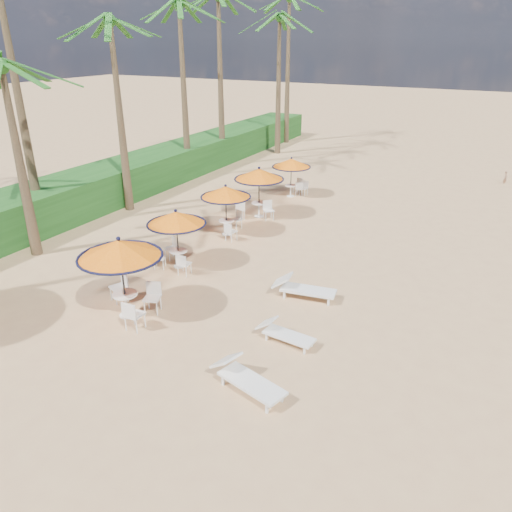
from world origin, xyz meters
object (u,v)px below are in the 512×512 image
at_px(station_0, 122,259).
at_px(station_4, 293,168).
at_px(lounger_mid, 284,333).
at_px(station_2, 227,197).
at_px(station_3, 259,179).
at_px(lounger_near, 245,377).
at_px(station_1, 175,225).
at_px(lounger_far, 302,288).

relative_size(station_0, station_4, 1.23).
distance_m(station_4, lounger_mid, 14.31).
height_order(station_2, station_3, station_3).
distance_m(station_2, lounger_near, 10.69).
relative_size(station_1, lounger_near, 1.04).
distance_m(station_4, lounger_far, 11.63).
xyz_separation_m(station_0, lounger_far, (4.35, 3.62, -1.60)).
height_order(station_3, station_4, station_3).
height_order(station_0, lounger_near, station_0).
height_order(lounger_near, lounger_mid, lounger_near).
xyz_separation_m(station_4, lounger_near, (5.66, -15.46, -1.23)).
distance_m(station_2, lounger_far, 6.58).
bearing_deg(station_1, lounger_mid, -25.60).
distance_m(station_0, station_3, 10.16).
xyz_separation_m(station_1, lounger_mid, (5.69, -2.73, -1.39)).
relative_size(station_2, station_3, 0.92).
distance_m(station_2, lounger_mid, 8.81).
distance_m(lounger_near, lounger_far, 5.08).
height_order(station_1, station_2, station_1).
height_order(station_1, station_3, station_3).
distance_m(station_1, station_4, 10.38).
distance_m(station_0, station_2, 7.49).
bearing_deg(lounger_near, station_4, 125.64).
distance_m(station_3, lounger_near, 12.97).
distance_m(station_3, lounger_far, 8.38).
bearing_deg(lounger_mid, lounger_far, 107.65).
distance_m(station_1, lounger_mid, 6.46).
xyz_separation_m(station_3, lounger_far, (5.05, -6.51, -1.53)).
xyz_separation_m(station_2, lounger_near, (5.82, -8.86, -1.39)).
relative_size(lounger_near, lounger_far, 1.00).
relative_size(station_4, lounger_mid, 1.21).
distance_m(station_3, lounger_mid, 10.90).
bearing_deg(lounger_mid, lounger_near, -83.04).
xyz_separation_m(station_2, station_3, (0.13, 2.70, 0.14)).
relative_size(station_1, station_2, 1.01).
bearing_deg(station_1, lounger_near, -41.46).
height_order(station_4, lounger_mid, station_4).
relative_size(station_3, lounger_mid, 1.38).
height_order(station_0, station_4, station_0).
bearing_deg(station_0, lounger_mid, 10.78).
bearing_deg(station_3, station_0, -86.04).
bearing_deg(station_4, lounger_far, -64.29).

